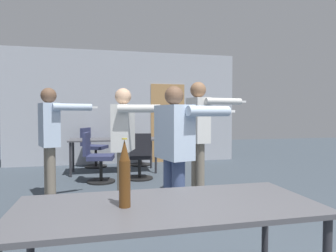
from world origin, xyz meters
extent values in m
cube|color=#A3A8B2|center=(0.00, 6.25, 1.43)|extent=(5.87, 0.10, 2.86)
cube|color=#AD7F4C|center=(1.10, 6.20, 1.02)|extent=(0.90, 0.02, 2.05)
cube|color=#4C4C51|center=(-0.26, 0.23, 0.72)|extent=(1.81, 0.77, 0.03)
cylinder|color=#2D2D33|center=(0.59, 0.56, 0.35)|extent=(0.05, 0.05, 0.70)
cube|color=#4C4C51|center=(-0.36, 5.06, 0.72)|extent=(1.86, 0.73, 0.03)
cylinder|color=#2D2D33|center=(-1.23, 4.75, 0.35)|extent=(0.05, 0.05, 0.70)
cylinder|color=#2D2D33|center=(0.51, 4.75, 0.35)|extent=(0.05, 0.05, 0.70)
cylinder|color=#2D2D33|center=(-1.23, 5.36, 0.35)|extent=(0.05, 0.05, 0.70)
cylinder|color=#2D2D33|center=(0.51, 5.36, 0.35)|extent=(0.05, 0.05, 0.70)
cylinder|color=slate|center=(-0.32, 2.60, 0.39)|extent=(0.13, 0.13, 0.78)
cylinder|color=slate|center=(-0.37, 2.43, 0.39)|extent=(0.13, 0.13, 0.78)
cube|color=silver|center=(-0.35, 2.52, 1.09)|extent=(0.35, 0.46, 0.62)
sphere|color=#DBAD89|center=(-0.35, 2.52, 1.51)|extent=(0.22, 0.22, 0.22)
cylinder|color=silver|center=(-0.27, 2.76, 1.07)|extent=(0.10, 0.10, 0.53)
cylinder|color=silver|center=(-0.18, 2.19, 1.34)|extent=(0.54, 0.26, 0.10)
cube|color=white|center=(0.11, 2.10, 1.34)|extent=(0.13, 0.07, 0.03)
cylinder|color=slate|center=(-1.40, 3.20, 0.40)|extent=(0.13, 0.13, 0.80)
cylinder|color=slate|center=(-1.34, 3.03, 0.40)|extent=(0.13, 0.13, 0.80)
cube|color=silver|center=(-1.37, 3.11, 1.11)|extent=(0.36, 0.47, 0.63)
sphere|color=brown|center=(-1.37, 3.11, 1.54)|extent=(0.22, 0.22, 0.22)
cylinder|color=silver|center=(-1.46, 3.36, 1.10)|extent=(0.10, 0.10, 0.54)
cylinder|color=silver|center=(-1.03, 2.97, 1.37)|extent=(0.55, 0.28, 0.10)
cube|color=white|center=(-0.74, 3.07, 1.37)|extent=(0.13, 0.07, 0.03)
cylinder|color=slate|center=(0.76, 2.81, 0.42)|extent=(0.12, 0.12, 0.85)
cylinder|color=slate|center=(0.78, 2.65, 0.42)|extent=(0.12, 0.12, 0.85)
cube|color=silver|center=(0.77, 2.73, 1.18)|extent=(0.28, 0.42, 0.67)
sphere|color=#936B4C|center=(0.77, 2.73, 1.63)|extent=(0.23, 0.23, 0.23)
cylinder|color=silver|center=(0.73, 2.97, 1.17)|extent=(0.09, 0.09, 0.58)
cylinder|color=silver|center=(1.09, 2.54, 1.45)|extent=(0.58, 0.18, 0.09)
cube|color=white|center=(1.41, 2.58, 1.45)|extent=(0.12, 0.05, 0.03)
cylinder|color=#3D4C75|center=(0.13, 1.85, 0.38)|extent=(0.15, 0.15, 0.77)
cylinder|color=#3D4C75|center=(0.19, 1.66, 0.38)|extent=(0.15, 0.15, 0.77)
cube|color=silver|center=(0.16, 1.76, 1.07)|extent=(0.38, 0.53, 0.60)
sphere|color=brown|center=(0.16, 1.76, 1.48)|extent=(0.21, 0.21, 0.21)
cylinder|color=silver|center=(0.08, 2.04, 1.04)|extent=(0.11, 0.11, 0.52)
cylinder|color=silver|center=(0.49, 1.54, 1.30)|extent=(0.53, 0.25, 0.11)
cube|color=white|center=(0.77, 1.62, 1.30)|extent=(0.13, 0.07, 0.03)
cylinder|color=black|center=(-0.75, 5.82, 0.01)|extent=(0.52, 0.52, 0.03)
cylinder|color=black|center=(-0.75, 5.82, 0.23)|extent=(0.06, 0.06, 0.40)
cube|color=navy|center=(-0.75, 5.82, 0.47)|extent=(0.61, 0.61, 0.08)
cube|color=navy|center=(-0.99, 5.92, 0.72)|extent=(0.23, 0.42, 0.42)
cylinder|color=black|center=(0.10, 4.28, 0.01)|extent=(0.52, 0.52, 0.03)
cylinder|color=black|center=(0.10, 4.28, 0.22)|extent=(0.06, 0.06, 0.38)
cube|color=black|center=(0.10, 4.28, 0.45)|extent=(0.52, 0.52, 0.08)
cube|color=black|center=(0.06, 4.02, 0.70)|extent=(0.44, 0.12, 0.42)
cylinder|color=black|center=(-0.64, 4.16, 0.01)|extent=(0.52, 0.52, 0.03)
cylinder|color=black|center=(-0.64, 4.16, 0.23)|extent=(0.06, 0.06, 0.40)
cube|color=navy|center=(-0.64, 4.16, 0.47)|extent=(0.52, 0.52, 0.08)
cube|color=navy|center=(-0.89, 4.20, 0.72)|extent=(0.12, 0.44, 0.42)
cylinder|color=black|center=(0.32, 5.82, 0.01)|extent=(0.52, 0.52, 0.03)
cylinder|color=black|center=(0.32, 5.82, 0.24)|extent=(0.06, 0.06, 0.43)
cube|color=#4C4C51|center=(0.32, 5.82, 0.50)|extent=(0.62, 0.62, 0.08)
cube|color=#4C4C51|center=(0.09, 5.94, 0.75)|extent=(0.25, 0.42, 0.42)
cylinder|color=#563314|center=(-0.52, 0.23, 0.87)|extent=(0.07, 0.07, 0.27)
cone|color=#563314|center=(-0.52, 0.23, 1.07)|extent=(0.06, 0.06, 0.12)
cylinder|color=gold|center=(-0.52, 0.23, 1.13)|extent=(0.03, 0.03, 0.01)
camera|label=1|loc=(-0.65, -1.50, 1.28)|focal=32.00mm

